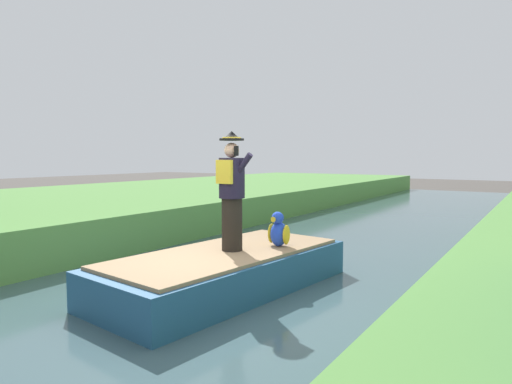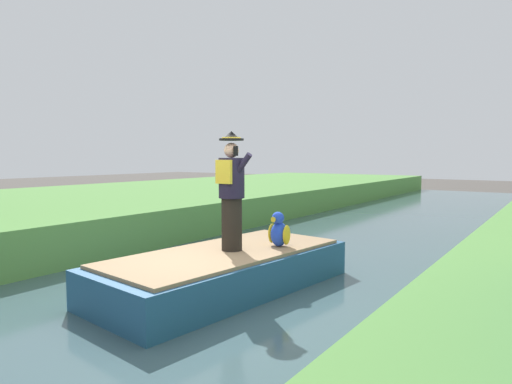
# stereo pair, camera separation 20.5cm
# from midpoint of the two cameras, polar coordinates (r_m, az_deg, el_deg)

# --- Properties ---
(ground_plane) EXTENTS (80.00, 80.00, 0.00)m
(ground_plane) POSITION_cam_midpoint_polar(r_m,az_deg,el_deg) (6.70, -8.26, -14.40)
(ground_plane) COLOR #4C4742
(canal_water) EXTENTS (6.21, 48.00, 0.10)m
(canal_water) POSITION_cam_midpoint_polar(r_m,az_deg,el_deg) (6.68, -8.26, -13.99)
(canal_water) COLOR #3D565B
(canal_water) RESTS_ON ground
(boat) EXTENTS (2.25, 4.37, 0.61)m
(boat) POSITION_cam_midpoint_polar(r_m,az_deg,el_deg) (7.06, -4.74, -9.96)
(boat) COLOR #23517A
(boat) RESTS_ON canal_water
(person_pirate) EXTENTS (0.61, 0.42, 1.85)m
(person_pirate) POSITION_cam_midpoint_polar(r_m,az_deg,el_deg) (6.90, -3.95, 0.10)
(person_pirate) COLOR black
(person_pirate) RESTS_ON boat
(parrot_plush) EXTENTS (0.36, 0.34, 0.57)m
(parrot_plush) POSITION_cam_midpoint_polar(r_m,az_deg,el_deg) (7.29, 2.10, -5.04)
(parrot_plush) COLOR blue
(parrot_plush) RESTS_ON boat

